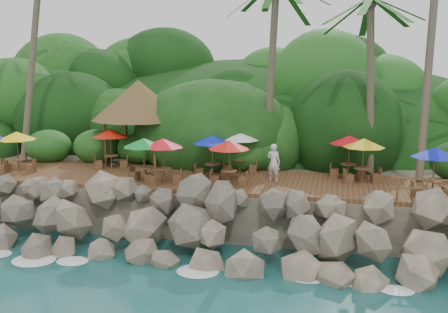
# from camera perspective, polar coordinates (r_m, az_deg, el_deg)

# --- Properties ---
(ground) EXTENTS (140.00, 140.00, 0.00)m
(ground) POSITION_cam_1_polar(r_m,az_deg,el_deg) (19.62, -3.94, -12.94)
(ground) COLOR #19514F
(ground) RESTS_ON ground
(land_base) EXTENTS (32.00, 25.20, 2.10)m
(land_base) POSITION_cam_1_polar(r_m,az_deg,el_deg) (34.32, 3.66, -0.94)
(land_base) COLOR gray
(land_base) RESTS_ON ground
(jungle_hill) EXTENTS (44.80, 28.00, 15.40)m
(jungle_hill) POSITION_cam_1_polar(r_m,az_deg,el_deg) (41.81, 5.26, -0.39)
(jungle_hill) COLOR #143811
(jungle_hill) RESTS_ON ground
(seawall) EXTENTS (29.00, 4.00, 2.30)m
(seawall) POSITION_cam_1_polar(r_m,az_deg,el_deg) (21.01, -2.41, -7.97)
(seawall) COLOR gray
(seawall) RESTS_ON ground
(terrace) EXTENTS (26.00, 5.00, 0.20)m
(terrace) POSITION_cam_1_polar(r_m,az_deg,el_deg) (24.47, 0.00, -2.77)
(terrace) COLOR brown
(terrace) RESTS_ON land_base
(jungle_foliage) EXTENTS (44.00, 16.00, 12.00)m
(jungle_foliage) POSITION_cam_1_polar(r_m,az_deg,el_deg) (33.58, 3.37, -3.02)
(jungle_foliage) COLOR #143811
(jungle_foliage) RESTS_ON ground
(foam_line) EXTENTS (25.20, 0.80, 0.06)m
(foam_line) POSITION_cam_1_polar(r_m,az_deg,el_deg) (19.87, -3.69, -12.53)
(foam_line) COLOR white
(foam_line) RESTS_ON ground
(palapa) EXTENTS (5.19, 5.19, 4.60)m
(palapa) POSITION_cam_1_polar(r_m,az_deg,el_deg) (28.61, -9.57, 6.27)
(palapa) COLOR brown
(palapa) RESTS_ON ground
(dining_clusters) EXTENTS (25.53, 5.03, 2.09)m
(dining_clusters) POSITION_cam_1_polar(r_m,az_deg,el_deg) (23.88, -0.37, 1.39)
(dining_clusters) COLOR brown
(dining_clusters) RESTS_ON terrace
(waiter) EXTENTS (0.74, 0.59, 1.78)m
(waiter) POSITION_cam_1_polar(r_m,az_deg,el_deg) (23.96, 5.59, -0.67)
(waiter) COLOR silver
(waiter) RESTS_ON terrace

